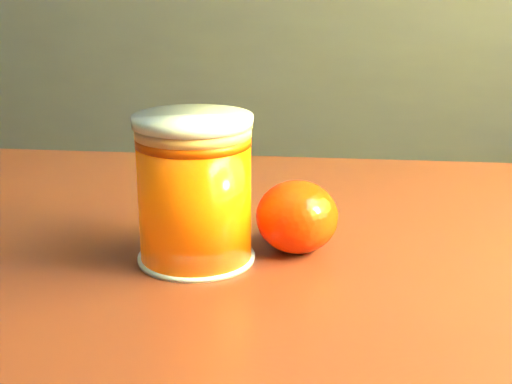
% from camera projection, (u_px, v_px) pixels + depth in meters
% --- Properties ---
extents(kitchen_counter, '(3.15, 0.60, 0.90)m').
position_uv_depth(kitchen_counter, '(88.00, 114.00, 2.24)').
color(kitchen_counter, '#4B4A4F').
rests_on(kitchen_counter, ground).
extents(table, '(1.00, 0.78, 0.68)m').
position_uv_depth(table, '(304.00, 362.00, 0.57)').
color(table, maroon).
rests_on(table, ground).
extents(juice_glass, '(0.09, 0.09, 0.11)m').
position_uv_depth(juice_glass, '(195.00, 190.00, 0.54)').
color(juice_glass, '#F05404').
rests_on(juice_glass, table).
extents(orange_front, '(0.07, 0.07, 0.06)m').
position_uv_depth(orange_front, '(297.00, 217.00, 0.56)').
color(orange_front, '#F52D04').
rests_on(orange_front, table).
extents(orange_back, '(0.06, 0.06, 0.05)m').
position_uv_depth(orange_back, '(296.00, 216.00, 0.57)').
color(orange_back, '#F52D04').
rests_on(orange_back, table).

